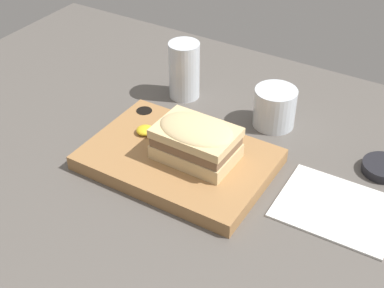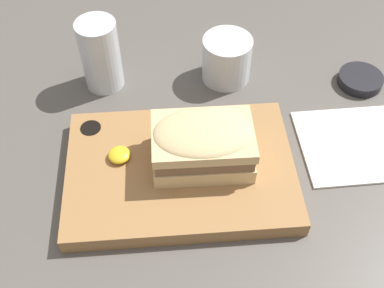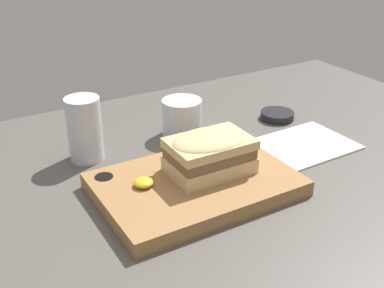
{
  "view_description": "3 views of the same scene",
  "coord_description": "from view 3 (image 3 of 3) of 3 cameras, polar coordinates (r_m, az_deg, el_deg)",
  "views": [
    {
      "loc": [
        37.99,
        -58.75,
        63.5
      ],
      "look_at": [
        -0.17,
        4.19,
        8.23
      ],
      "focal_mm": 50.0,
      "sensor_mm": 36.0,
      "label": 1
    },
    {
      "loc": [
        -4.79,
        -37.0,
        60.03
      ],
      "look_at": [
        -1.48,
        5.51,
        8.14
      ],
      "focal_mm": 45.0,
      "sensor_mm": 36.0,
      "label": 2
    },
    {
      "loc": [
        -39.41,
        -55.75,
        46.0
      ],
      "look_at": [
        -2.43,
        7.09,
        9.79
      ],
      "focal_mm": 45.0,
      "sensor_mm": 36.0,
      "label": 3
    }
  ],
  "objects": [
    {
      "name": "water_glass",
      "position": [
        0.93,
        -12.56,
        1.28
      ],
      "size": [
        6.57,
        6.57,
        12.44
      ],
      "color": "silver",
      "rests_on": "dining_table"
    },
    {
      "name": "condiment_dish",
      "position": [
        1.12,
        10.06,
        3.37
      ],
      "size": [
        7.63,
        7.63,
        1.71
      ],
      "color": "black",
      "rests_on": "dining_table"
    },
    {
      "name": "sandwich",
      "position": [
        0.82,
        2.0,
        -0.91
      ],
      "size": [
        14.15,
        9.64,
        7.14
      ],
      "rotation": [
        0.0,
        0.0,
        -0.01
      ],
      "color": "#DBBC84",
      "rests_on": "serving_board"
    },
    {
      "name": "serving_board",
      "position": [
        0.82,
        0.33,
        -4.82
      ],
      "size": [
        32.87,
        22.58,
        2.79
      ],
      "color": "#9E7042",
      "rests_on": "dining_table"
    },
    {
      "name": "dining_table",
      "position": [
        0.82,
        4.02,
        -7.06
      ],
      "size": [
        141.38,
        105.33,
        2.0
      ],
      "color": "#56514C",
      "rests_on": "ground"
    },
    {
      "name": "mustard_dollop",
      "position": [
        0.79,
        -5.77,
        -4.56
      ],
      "size": [
        3.27,
        3.27,
        1.31
      ],
      "color": "gold",
      "rests_on": "serving_board"
    },
    {
      "name": "napkin",
      "position": [
        1.01,
        13.25,
        -0.05
      ],
      "size": [
        19.18,
        15.4,
        0.4
      ],
      "rotation": [
        0.0,
        0.0,
        0.02
      ],
      "color": "white",
      "rests_on": "dining_table"
    },
    {
      "name": "wine_glass",
      "position": [
        1.02,
        -1.19,
        2.93
      ],
      "size": [
        8.39,
        8.39,
        7.93
      ],
      "color": "silver",
      "rests_on": "dining_table"
    }
  ]
}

